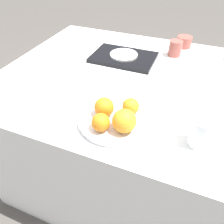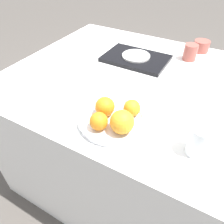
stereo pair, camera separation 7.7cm
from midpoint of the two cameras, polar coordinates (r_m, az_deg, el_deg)
ground_plane at (r=1.60m, az=2.04°, el=-14.96°), size 12.00×12.00×0.00m
table at (r=1.30m, az=2.43°, el=-5.34°), size 1.26×1.02×0.77m
fruit_platter at (r=0.79m, az=-2.78°, el=-2.09°), size 0.25×0.25×0.03m
orange_0 at (r=0.79m, az=2.17°, el=1.37°), size 0.06×0.06×0.06m
orange_1 at (r=0.73m, az=-6.00°, el=-2.84°), size 0.06×0.06×0.06m
orange_2 at (r=0.79m, az=-5.10°, el=1.19°), size 0.07×0.07×0.07m
orange_3 at (r=0.72m, az=0.20°, el=-2.50°), size 0.08×0.08×0.08m
water_glass at (r=0.73m, az=19.36°, el=-5.25°), size 0.07×0.07×0.10m
serving_tray at (r=1.22m, az=1.18°, el=14.04°), size 0.34×0.23×0.02m
side_plate at (r=1.21m, az=1.19°, el=14.68°), size 0.15×0.15×0.01m
cup_0 at (r=1.28m, az=14.48°, el=15.78°), size 0.07×0.07×0.08m
cup_2 at (r=1.41m, az=16.78°, el=17.12°), size 0.09×0.09×0.06m
napkin at (r=0.93m, az=-18.74°, el=2.12°), size 0.13×0.11×0.01m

